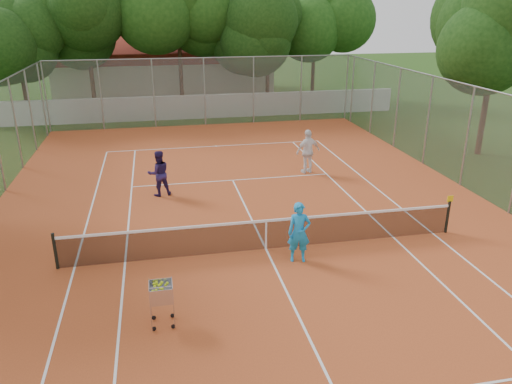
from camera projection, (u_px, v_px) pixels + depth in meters
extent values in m
plane|color=#1D3C10|center=(266.00, 250.00, 14.98)|extent=(120.00, 120.00, 0.00)
cube|color=#B64E23|center=(266.00, 249.00, 14.98)|extent=(18.00, 34.00, 0.02)
cube|color=white|center=(266.00, 249.00, 14.97)|extent=(10.98, 23.78, 0.01)
cube|color=black|center=(266.00, 234.00, 14.80)|extent=(11.88, 0.10, 0.98)
cube|color=slate|center=(266.00, 187.00, 14.28)|extent=(18.00, 34.00, 4.00)
cube|color=silver|center=(202.00, 107.00, 32.15)|extent=(26.00, 0.30, 1.50)
cube|color=beige|center=(164.00, 67.00, 40.44)|extent=(16.40, 9.00, 4.40)
cube|color=black|center=(195.00, 35.00, 33.40)|extent=(29.00, 19.00, 10.00)
imported|color=#1889D0|center=(299.00, 232.00, 14.01)|extent=(0.71, 0.53, 1.76)
imported|color=#25194D|center=(159.00, 173.00, 18.92)|extent=(0.98, 0.84, 1.76)
imported|color=white|center=(308.00, 151.00, 21.49)|extent=(1.20, 0.73, 1.91)
cube|color=silver|center=(162.00, 303.00, 11.24)|extent=(0.64, 0.64, 1.15)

